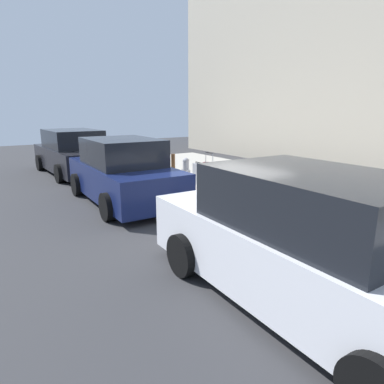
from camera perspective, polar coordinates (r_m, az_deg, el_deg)
The scene contains 18 objects.
ground_plane at distance 8.48m, azimuth 5.49°, elevation -2.74°, with size 40.00×40.00×0.00m, color #333335.
sidewalk_curb at distance 10.17m, azimuth 16.54°, elevation -0.06°, with size 18.00×5.00×0.14m, color #ADA89E.
suitcase_black_0 at distance 6.91m, azimuth 25.99°, elevation -3.60°, with size 0.40×0.26×0.99m.
suitcase_navy_1 at distance 7.18m, azimuth 22.31°, elevation -3.06°, with size 0.50×0.29×0.90m.
suitcase_maroon_2 at distance 7.55m, azimuth 19.38°, elevation -1.94°, with size 0.41×0.23×0.91m.
suitcase_silver_3 at distance 7.83m, azimuth 16.47°, elevation -0.94°, with size 0.41×0.23×0.96m.
suitcase_teal_4 at distance 8.14m, azimuth 14.02°, elevation -0.27°, with size 0.37×0.26×0.89m.
suitcase_red_5 at distance 8.43m, azimuth 11.71°, elevation 0.30°, with size 0.36×0.24×0.74m.
suitcase_olive_6 at distance 8.78m, azimuth 9.26°, elevation 0.92°, with size 0.51×0.22×0.96m.
suitcase_black_7 at distance 9.14m, azimuth 6.76°, elevation 1.64°, with size 0.40×0.25×0.94m.
suitcase_navy_8 at distance 9.51m, azimuth 4.45°, elevation 2.22°, with size 0.48×0.25×0.79m.
suitcase_maroon_9 at distance 9.95m, azimuth 2.91°, elevation 2.85°, with size 0.38×0.21×1.07m.
suitcase_silver_10 at distance 10.38m, azimuth 1.26°, elevation 3.02°, with size 0.48×0.23×0.71m.
fire_hydrant at distance 10.99m, azimuth -1.05°, elevation 3.98°, with size 0.39×0.21×0.75m.
bollard_post at distance 11.38m, azimuth -3.22°, elevation 4.40°, with size 0.13×0.13×0.83m, color brown.
parked_car_white_0 at distance 4.38m, azimuth 19.12°, elevation -8.51°, with size 4.78×2.15×1.71m.
parked_car_navy_1 at distance 9.06m, azimuth -11.61°, elevation 3.20°, with size 4.36×2.08×1.68m.
parked_car_charcoal_2 at distance 13.75m, azimuth -19.47°, elevation 6.22°, with size 4.84×2.25×1.67m.
Camera 1 is at (-6.31, 5.13, 2.40)m, focal length 31.41 mm.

